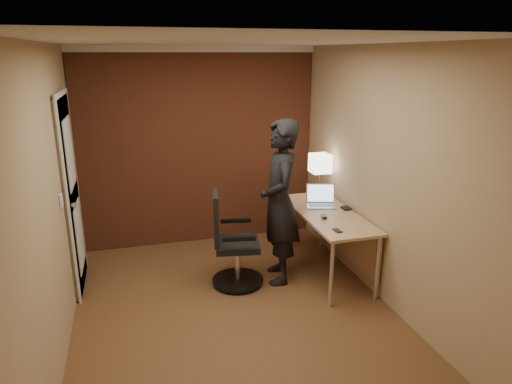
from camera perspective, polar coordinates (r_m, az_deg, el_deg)
room at (r=5.41m, az=-9.29°, el=5.65°), size 4.00×4.00×4.00m
desk at (r=5.16m, az=9.56°, el=-3.80°), size 0.60×1.50×0.73m
desk_lamp at (r=5.49m, az=8.03°, el=3.50°), size 0.22×0.22×0.54m
laptop at (r=5.31m, az=8.08°, el=-0.93°), size 0.39×0.34×0.23m
mouse at (r=4.90m, az=8.48°, el=-3.06°), size 0.09×0.11×0.03m
phone at (r=4.58m, az=10.13°, el=-4.76°), size 0.07×0.12×0.01m
wallet at (r=5.22m, az=11.19°, el=-2.00°), size 0.09×0.11×0.02m
office_chair at (r=4.89m, az=-3.12°, el=-6.69°), size 0.56×0.62×1.02m
person at (r=4.85m, az=2.99°, el=-1.32°), size 0.53×0.71×1.78m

